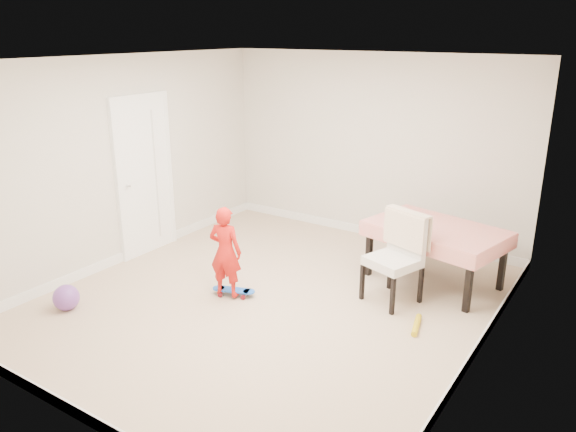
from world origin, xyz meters
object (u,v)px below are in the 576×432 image
Objects in this scene: dining_chair at (393,259)px; child at (225,255)px; skateboard at (234,292)px; balloon at (66,298)px; dining_table at (434,255)px.

child is at bearing -130.33° from dining_chair.
balloon is (-1.29, -1.25, 0.10)m from skateboard.
dining_chair is 2.03× the size of skateboard.
dining_chair is 1.83m from child.
dining_chair reaches higher than balloon.
dining_chair is at bearing -161.51° from child.
skateboard is (-1.76, -1.59, -0.32)m from dining_table.
dining_chair is 3.62× the size of balloon.
dining_table is 1.46× the size of child.
child is (-1.58, -0.93, 0.01)m from dining_chair.
dining_table is 1.49× the size of dining_chair.
skateboard is 1.78× the size of balloon.
dining_table reaches higher than skateboard.
balloon is (-2.84, -2.11, -0.37)m from dining_chair.
child is (-0.04, -0.08, 0.48)m from skateboard.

